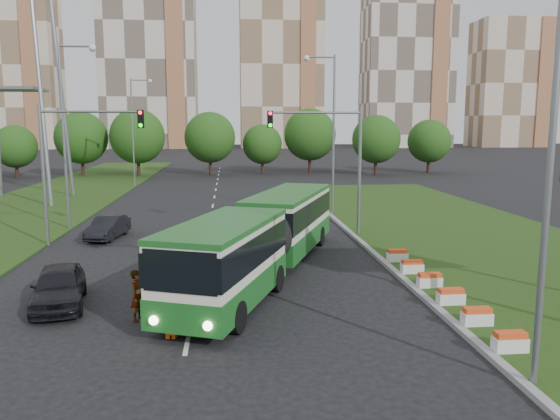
{
  "coord_description": "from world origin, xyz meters",
  "views": [
    {
      "loc": [
        -1.62,
        -22.78,
        6.83
      ],
      "look_at": [
        0.96,
        4.4,
        2.6
      ],
      "focal_mm": 35.0,
      "sensor_mm": 36.0,
      "label": 1
    }
  ],
  "objects": [
    {
      "name": "tree_line",
      "position": [
        10.0,
        55.0,
        4.5
      ],
      "size": [
        120.0,
        8.0,
        9.0
      ],
      "primitive_type": null,
      "color": "#215115",
      "rests_on": "ground"
    },
    {
      "name": "median_kerb",
      "position": [
        6.05,
        8.0,
        0.09
      ],
      "size": [
        0.3,
        60.0,
        0.18
      ],
      "primitive_type": "cube",
      "color": "gray",
      "rests_on": "ground"
    },
    {
      "name": "apartment_tower_ceast",
      "position": [
        15.0,
        150.0,
        25.0
      ],
      "size": [
        25.0,
        15.0,
        50.0
      ],
      "primitive_type": "cube",
      "color": "beige",
      "rests_on": "ground"
    },
    {
      "name": "lane_markings",
      "position": [
        -3.0,
        20.0,
        0.0
      ],
      "size": [
        0.2,
        100.0,
        0.01
      ],
      "primitive_type": null,
      "color": "silver",
      "rests_on": "ground"
    },
    {
      "name": "traffic_mast_median",
      "position": [
        4.78,
        10.0,
        5.35
      ],
      "size": [
        5.76,
        0.32,
        8.0
      ],
      "color": "gray",
      "rests_on": "ground"
    },
    {
      "name": "flower_planters",
      "position": [
        6.7,
        -2.5,
        0.45
      ],
      "size": [
        1.1,
        11.5,
        0.6
      ],
      "primitive_type": null,
      "color": "white",
      "rests_on": "grass_median"
    },
    {
      "name": "traffic_mast_left",
      "position": [
        -10.38,
        9.0,
        5.35
      ],
      "size": [
        5.76,
        0.32,
        8.0
      ],
      "color": "gray",
      "rests_on": "ground"
    },
    {
      "name": "left_verge",
      "position": [
        -18.0,
        25.0,
        0.05
      ],
      "size": [
        12.0,
        110.0,
        0.1
      ],
      "primitive_type": "cube",
      "color": "#234012",
      "rests_on": "ground"
    },
    {
      "name": "articulated_bus",
      "position": [
        -0.27,
        1.83,
        1.78
      ],
      "size": [
        2.76,
        17.69,
        2.91
      ],
      "rotation": [
        0.0,
        0.0,
        -0.37
      ],
      "color": "silver",
      "rests_on": "ground"
    },
    {
      "name": "street_lamps",
      "position": [
        -3.0,
        10.0,
        6.0
      ],
      "size": [
        36.0,
        60.0,
        12.0
      ],
      "primitive_type": null,
      "color": "gray",
      "rests_on": "ground"
    },
    {
      "name": "apartment_tower_cwest",
      "position": [
        -25.0,
        150.0,
        26.0
      ],
      "size": [
        28.0,
        15.0,
        52.0
      ],
      "primitive_type": "cube",
      "color": "beige",
      "rests_on": "ground"
    },
    {
      "name": "car_left_far",
      "position": [
        -9.0,
        10.79,
        0.69
      ],
      "size": [
        2.15,
        4.35,
        1.37
      ],
      "primitive_type": "imported",
      "rotation": [
        0.0,
        0.0,
        -0.17
      ],
      "color": "black",
      "rests_on": "ground"
    },
    {
      "name": "grass_median",
      "position": [
        13.0,
        8.0,
        0.07
      ],
      "size": [
        14.0,
        60.0,
        0.15
      ],
      "primitive_type": "cube",
      "color": "#234012",
      "rests_on": "ground"
    },
    {
      "name": "ground",
      "position": [
        0.0,
        0.0,
        0.0
      ],
      "size": [
        360.0,
        360.0,
        0.0
      ],
      "primitive_type": "plane",
      "color": "black",
      "rests_on": "ground"
    },
    {
      "name": "car_left_near",
      "position": [
        -8.12,
        -2.01,
        0.78
      ],
      "size": [
        2.71,
        4.85,
        1.56
      ],
      "primitive_type": "imported",
      "rotation": [
        0.0,
        0.0,
        0.2
      ],
      "color": "black",
      "rests_on": "ground"
    },
    {
      "name": "midrise_east",
      "position": [
        90.0,
        150.0,
        20.0
      ],
      "size": [
        24.0,
        14.0,
        40.0
      ],
      "primitive_type": "cube",
      "color": "beige",
      "rests_on": "ground"
    },
    {
      "name": "pedestrian",
      "position": [
        -4.87,
        -3.87,
        0.92
      ],
      "size": [
        0.61,
        0.77,
        1.83
      ],
      "primitive_type": "imported",
      "rotation": [
        0.0,
        0.0,
        1.28
      ],
      "color": "gray",
      "rests_on": "ground"
    },
    {
      "name": "shopping_trolley",
      "position": [
        -3.54,
        -5.61,
        0.27
      ],
      "size": [
        0.31,
        0.33,
        0.54
      ],
      "rotation": [
        0.0,
        0.0,
        -0.19
      ],
      "color": "#FA5D0D",
      "rests_on": "ground"
    },
    {
      "name": "apartment_tower_east",
      "position": [
        55.0,
        150.0,
        23.5
      ],
      "size": [
        27.0,
        15.0,
        47.0
      ],
      "primitive_type": "cube",
      "color": "beige",
      "rests_on": "ground"
    },
    {
      "name": "apartment_tower_west",
      "position": [
        -65.0,
        150.0,
        24.0
      ],
      "size": [
        26.0,
        15.0,
        48.0
      ],
      "primitive_type": "cube",
      "color": "beige",
      "rests_on": "ground"
    }
  ]
}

